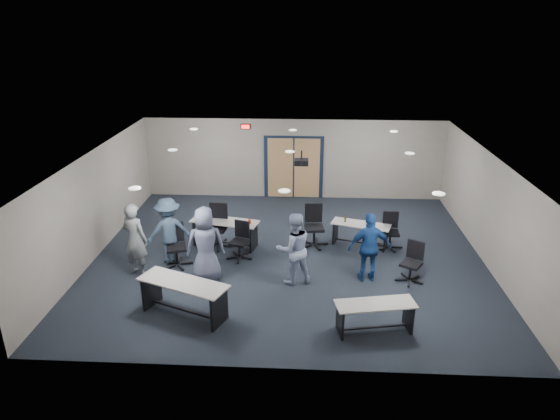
# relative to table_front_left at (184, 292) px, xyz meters

# --- Properties ---
(floor) EXTENTS (10.00, 10.00, 0.00)m
(floor) POSITION_rel_table_front_left_xyz_m (2.07, 2.89, -0.53)
(floor) COLOR black
(floor) RESTS_ON ground
(back_wall) EXTENTS (10.00, 0.04, 2.70)m
(back_wall) POSITION_rel_table_front_left_xyz_m (2.07, 7.39, 0.82)
(back_wall) COLOR gray
(back_wall) RESTS_ON floor
(front_wall) EXTENTS (10.00, 0.04, 2.70)m
(front_wall) POSITION_rel_table_front_left_xyz_m (2.07, -1.61, 0.82)
(front_wall) COLOR gray
(front_wall) RESTS_ON floor
(left_wall) EXTENTS (0.04, 9.00, 2.70)m
(left_wall) POSITION_rel_table_front_left_xyz_m (-2.93, 2.89, 0.82)
(left_wall) COLOR gray
(left_wall) RESTS_ON floor
(right_wall) EXTENTS (0.04, 9.00, 2.70)m
(right_wall) POSITION_rel_table_front_left_xyz_m (7.07, 2.89, 0.82)
(right_wall) COLOR gray
(right_wall) RESTS_ON floor
(ceiling) EXTENTS (10.00, 9.00, 0.04)m
(ceiling) POSITION_rel_table_front_left_xyz_m (2.07, 2.89, 2.17)
(ceiling) COLOR silver
(ceiling) RESTS_ON back_wall
(double_door) EXTENTS (2.00, 0.07, 2.20)m
(double_door) POSITION_rel_table_front_left_xyz_m (2.07, 7.35, 0.52)
(double_door) COLOR black
(double_door) RESTS_ON back_wall
(exit_sign) EXTENTS (0.32, 0.07, 0.18)m
(exit_sign) POSITION_rel_table_front_left_xyz_m (0.47, 7.33, 1.92)
(exit_sign) COLOR black
(exit_sign) RESTS_ON back_wall
(ceiling_projector) EXTENTS (0.35, 0.32, 0.37)m
(ceiling_projector) POSITION_rel_table_front_left_xyz_m (2.37, 3.39, 1.87)
(ceiling_projector) COLOR black
(ceiling_projector) RESTS_ON ceiling
(ceiling_can_lights) EXTENTS (6.24, 5.74, 0.02)m
(ceiling_can_lights) POSITION_rel_table_front_left_xyz_m (2.07, 3.14, 2.14)
(ceiling_can_lights) COLOR silver
(ceiling_can_lights) RESTS_ON ceiling
(table_front_left) EXTENTS (2.03, 1.34, 0.78)m
(table_front_left) POSITION_rel_table_front_left_xyz_m (0.00, 0.00, 0.00)
(table_front_left) COLOR #A8A59F
(table_front_left) RESTS_ON floor
(table_front_right) EXTENTS (1.64, 0.81, 0.64)m
(table_front_right) POSITION_rel_table_front_left_xyz_m (3.90, -0.38, -0.10)
(table_front_right) COLOR #A8A59F
(table_front_right) RESTS_ON floor
(table_back_left) EXTENTS (1.91, 1.00, 0.86)m
(table_back_left) POSITION_rel_table_front_left_xyz_m (0.34, 3.38, -0.03)
(table_back_left) COLOR #A8A59F
(table_back_left) RESTS_ON floor
(table_back_right) EXTENTS (1.65, 0.97, 0.87)m
(table_back_right) POSITION_rel_table_front_left_xyz_m (3.99, 3.61, -0.10)
(table_back_right) COLOR #A8A59F
(table_back_right) RESTS_ON floor
(chair_back_a) EXTENTS (0.83, 0.83, 1.18)m
(chair_back_a) POSITION_rel_table_front_left_xyz_m (0.11, 3.31, 0.06)
(chair_back_a) COLOR black
(chair_back_a) RESTS_ON floor
(chair_back_b) EXTENTS (0.78, 0.78, 0.98)m
(chair_back_b) POSITION_rel_table_front_left_xyz_m (0.81, 2.65, -0.04)
(chair_back_b) COLOR black
(chair_back_b) RESTS_ON floor
(chair_back_c) EXTENTS (0.79, 0.79, 1.14)m
(chair_back_c) POSITION_rel_table_front_left_xyz_m (2.74, 3.52, 0.03)
(chair_back_c) COLOR black
(chair_back_c) RESTS_ON floor
(chair_back_d) EXTENTS (0.63, 0.63, 0.99)m
(chair_back_d) POSITION_rel_table_front_left_xyz_m (4.78, 3.47, -0.04)
(chair_back_d) COLOR black
(chair_back_d) RESTS_ON floor
(chair_loose_left) EXTENTS (0.86, 0.86, 1.09)m
(chair_loose_left) POSITION_rel_table_front_left_xyz_m (-0.70, 2.16, 0.01)
(chair_loose_left) COLOR black
(chair_loose_left) RESTS_ON floor
(chair_loose_right) EXTENTS (0.85, 0.85, 0.98)m
(chair_loose_right) POSITION_rel_table_front_left_xyz_m (4.99, 1.68, -0.05)
(chair_loose_right) COLOR black
(chair_loose_right) RESTS_ON floor
(person_gray) EXTENTS (0.78, 0.65, 1.83)m
(person_gray) POSITION_rel_table_front_left_xyz_m (-1.54, 1.70, 0.38)
(person_gray) COLOR gray
(person_gray) RESTS_ON floor
(person_plaid) EXTENTS (1.00, 0.77, 1.83)m
(person_plaid) POSITION_rel_table_front_left_xyz_m (0.18, 1.52, 0.38)
(person_plaid) COLOR slate
(person_plaid) RESTS_ON floor
(person_lightblue) EXTENTS (1.02, 0.91, 1.74)m
(person_lightblue) POSITION_rel_table_front_left_xyz_m (2.24, 1.51, 0.34)
(person_lightblue) COLOR #A0AED4
(person_lightblue) RESTS_ON floor
(person_navy) EXTENTS (1.04, 0.53, 1.70)m
(person_navy) POSITION_rel_table_front_left_xyz_m (4.00, 1.71, 0.31)
(person_navy) COLOR navy
(person_navy) RESTS_ON floor
(person_back) EXTENTS (1.28, 1.06, 1.73)m
(person_back) POSITION_rel_table_front_left_xyz_m (-0.92, 2.36, 0.33)
(person_back) COLOR #3C526C
(person_back) RESTS_ON floor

